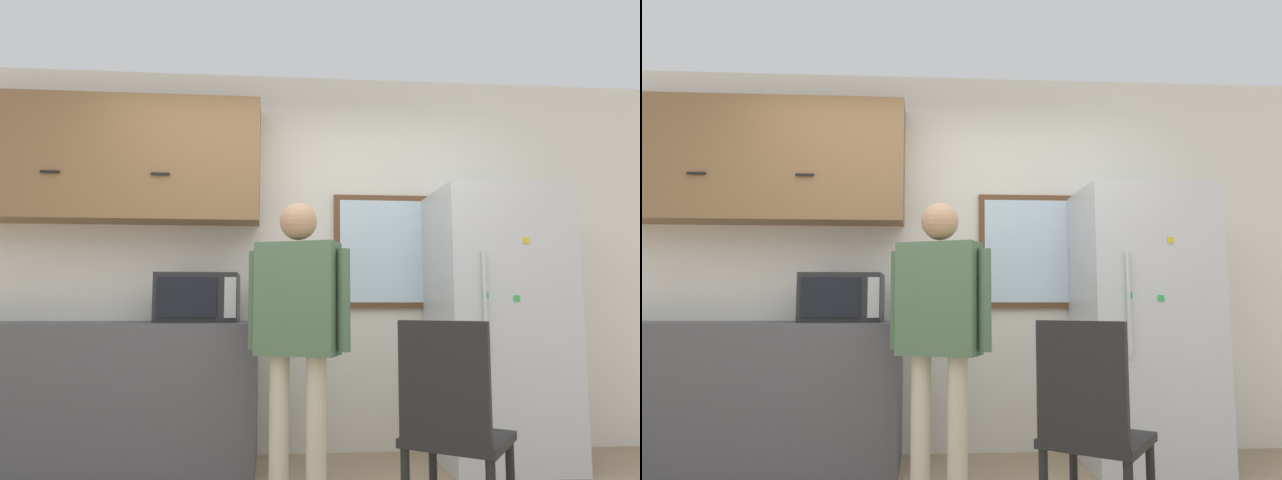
# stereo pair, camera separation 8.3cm
# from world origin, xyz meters

# --- Properties ---
(back_wall) EXTENTS (6.00, 0.06, 2.70)m
(back_wall) POSITION_xyz_m (0.00, 1.77, 1.35)
(back_wall) COLOR silver
(back_wall) RESTS_ON ground_plane
(counter) EXTENTS (2.00, 0.60, 0.91)m
(counter) POSITION_xyz_m (-1.20, 1.44, 0.46)
(counter) COLOR #4C4C51
(counter) RESTS_ON ground_plane
(upper_cabinets) EXTENTS (2.00, 0.33, 0.85)m
(upper_cabinets) POSITION_xyz_m (-1.20, 1.58, 2.01)
(upper_cabinets) COLOR olive
(microwave) EXTENTS (0.51, 0.38, 0.31)m
(microwave) POSITION_xyz_m (-0.58, 1.41, 1.07)
(microwave) COLOR #232326
(microwave) RESTS_ON counter
(person) EXTENTS (0.55, 0.37, 1.59)m
(person) POSITION_xyz_m (0.03, 0.84, 0.97)
(person) COLOR beige
(person) RESTS_ON ground_plane
(refrigerator) EXTENTS (0.81, 0.74, 1.78)m
(refrigerator) POSITION_xyz_m (1.38, 1.37, 0.89)
(refrigerator) COLOR silver
(refrigerator) RESTS_ON ground_plane
(chair) EXTENTS (0.60, 0.60, 0.95)m
(chair) POSITION_xyz_m (0.68, 0.18, 0.51)
(chair) COLOR black
(chair) RESTS_ON ground_plane
(window) EXTENTS (0.76, 0.05, 0.82)m
(window) POSITION_xyz_m (0.71, 1.72, 1.41)
(window) COLOR brown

